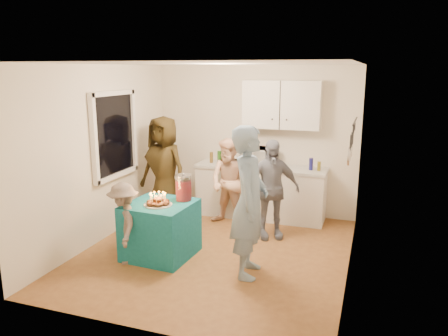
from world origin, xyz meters
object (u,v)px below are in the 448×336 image
(party_table, at_px, (161,230))
(counter, at_px, (260,193))
(microwave, at_px, (259,157))
(punch_jar, at_px, (184,188))
(woman_back_left, at_px, (164,169))
(woman_back_right, at_px, (270,189))
(man_birthday, at_px, (249,202))
(woman_back_center, at_px, (230,182))
(child_near_left, at_px, (124,223))

(party_table, bearing_deg, counter, 66.63)
(microwave, distance_m, party_table, 2.32)
(punch_jar, relative_size, woman_back_left, 0.19)
(party_table, bearing_deg, punch_jar, 42.40)
(microwave, xyz_separation_m, punch_jar, (-0.59, -1.81, -0.14))
(woman_back_right, bearing_deg, party_table, -163.35)
(counter, distance_m, woman_back_left, 1.71)
(man_birthday, bearing_deg, woman_back_left, 44.24)
(woman_back_right, bearing_deg, punch_jar, -163.25)
(woman_back_left, bearing_deg, microwave, 37.81)
(woman_back_center, bearing_deg, microwave, 71.22)
(child_near_left, bearing_deg, party_table, 98.04)
(party_table, xyz_separation_m, woman_back_left, (-0.63, 1.37, 0.51))
(woman_back_left, relative_size, child_near_left, 1.62)
(microwave, bearing_deg, man_birthday, -65.17)
(man_birthday, xyz_separation_m, woman_back_left, (-1.92, 1.50, -0.05))
(microwave, height_order, woman_back_left, woman_back_left)
(microwave, relative_size, woman_back_left, 0.32)
(party_table, relative_size, woman_back_right, 0.56)
(woman_back_center, xyz_separation_m, child_near_left, (-0.86, -1.83, -0.18))
(microwave, height_order, man_birthday, man_birthday)
(microwave, xyz_separation_m, child_near_left, (-1.20, -2.39, -0.52))
(party_table, distance_m, woman_back_center, 1.61)
(punch_jar, distance_m, woman_back_left, 1.44)
(party_table, bearing_deg, child_near_left, -135.52)
(man_birthday, bearing_deg, counter, 3.00)
(woman_back_center, xyz_separation_m, woman_back_right, (0.75, -0.32, 0.04))
(counter, bearing_deg, microwave, 180.00)
(man_birthday, xyz_separation_m, woman_back_center, (-0.79, 1.61, -0.22))
(woman_back_center, bearing_deg, woman_back_left, -161.21)
(microwave, relative_size, punch_jar, 1.68)
(party_table, height_order, woman_back_right, woman_back_right)
(microwave, xyz_separation_m, man_birthday, (0.45, -2.17, -0.12))
(microwave, relative_size, child_near_left, 0.52)
(counter, relative_size, woman_back_right, 1.44)
(child_near_left, bearing_deg, man_birthday, 61.15)
(woman_back_right, bearing_deg, man_birthday, -114.42)
(man_birthday, xyz_separation_m, child_near_left, (-1.65, -0.22, -0.40))
(child_near_left, bearing_deg, counter, 116.22)
(woman_back_right, height_order, child_near_left, woman_back_right)
(party_table, xyz_separation_m, child_near_left, (-0.35, -0.35, 0.17))
(counter, xyz_separation_m, man_birthday, (0.41, -2.17, 0.51))
(counter, bearing_deg, woman_back_right, -66.83)
(woman_back_center, relative_size, woman_back_right, 0.95)
(woman_back_center, bearing_deg, child_near_left, -102.05)
(counter, distance_m, punch_jar, 1.98)
(counter, height_order, punch_jar, punch_jar)
(man_birthday, relative_size, woman_back_left, 1.06)
(woman_back_right, distance_m, child_near_left, 2.22)
(microwave, distance_m, woman_back_center, 0.74)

